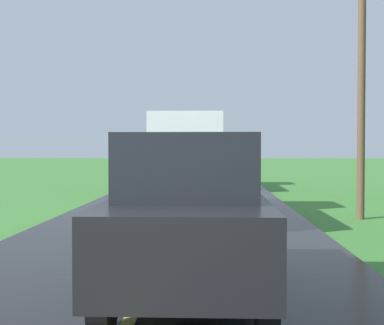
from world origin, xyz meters
name	(u,v)px	position (x,y,z in m)	size (l,w,h in m)	color
banana_truck_near	(186,162)	(0.14, 10.74, 1.49)	(2.38, 5.82, 2.80)	#2D2D30
banana_truck_far	(199,157)	(0.23, 21.55, 1.47)	(2.38, 5.81, 2.80)	#2D2D30
utility_pole_roadside	(362,79)	(4.72, 10.51, 3.67)	(2.11, 0.20, 6.73)	brown
following_car	(190,214)	(0.58, 2.84, 1.07)	(1.74, 4.10, 1.92)	black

